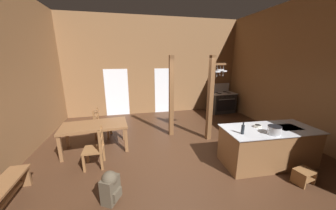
# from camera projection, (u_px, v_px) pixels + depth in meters

# --- Properties ---
(ground_plane) EXTENTS (8.48, 8.92, 0.10)m
(ground_plane) POSITION_uv_depth(u_px,v_px,m) (180.00, 159.00, 4.54)
(ground_plane) COLOR #422819
(wall_back) EXTENTS (8.48, 0.14, 4.23)m
(wall_back) POSITION_uv_depth(u_px,v_px,m) (155.00, 67.00, 7.88)
(wall_back) COLOR brown
(wall_back) RESTS_ON ground_plane
(wall_right) EXTENTS (0.14, 8.92, 4.23)m
(wall_right) POSITION_uv_depth(u_px,v_px,m) (318.00, 72.00, 4.82)
(wall_right) COLOR brown
(wall_right) RESTS_ON ground_plane
(glazed_door_back_left) EXTENTS (1.00, 0.01, 2.05)m
(glazed_door_back_left) POSITION_uv_depth(u_px,v_px,m) (117.00, 93.00, 7.73)
(glazed_door_back_left) COLOR white
(glazed_door_back_left) RESTS_ON ground_plane
(glazed_panel_back_right) EXTENTS (0.84, 0.01, 2.05)m
(glazed_panel_back_right) POSITION_uv_depth(u_px,v_px,m) (164.00, 91.00, 8.18)
(glazed_panel_back_right) COLOR white
(glazed_panel_back_right) RESTS_ON ground_plane
(kitchen_island) EXTENTS (2.20, 1.06, 0.90)m
(kitchen_island) POSITION_uv_depth(u_px,v_px,m) (267.00, 146.00, 4.19)
(kitchen_island) COLOR brown
(kitchen_island) RESTS_ON ground_plane
(stove_range) EXTENTS (1.19, 0.88, 1.32)m
(stove_range) POSITION_uv_depth(u_px,v_px,m) (221.00, 102.00, 8.33)
(stove_range) COLOR #252525
(stove_range) RESTS_ON ground_plane
(support_post_with_pot_rack) EXTENTS (0.59, 0.27, 2.58)m
(support_post_with_pot_rack) POSITION_uv_depth(u_px,v_px,m) (211.00, 95.00, 5.26)
(support_post_with_pot_rack) COLOR brown
(support_post_with_pot_rack) RESTS_ON ground_plane
(support_post_center) EXTENTS (0.14, 0.14, 2.58)m
(support_post_center) POSITION_uv_depth(u_px,v_px,m) (171.00, 97.00, 5.59)
(support_post_center) COLOR brown
(support_post_center) RESTS_ON ground_plane
(step_stool) EXTENTS (0.40, 0.34, 0.30)m
(step_stool) POSITION_uv_depth(u_px,v_px,m) (304.00, 175.00, 3.56)
(step_stool) COLOR brown
(step_stool) RESTS_ON ground_plane
(dining_table) EXTENTS (1.78, 1.06, 0.74)m
(dining_table) POSITION_uv_depth(u_px,v_px,m) (95.00, 128.00, 4.79)
(dining_table) COLOR brown
(dining_table) RESTS_ON ground_plane
(ladderback_chair_near_window) EXTENTS (0.49, 0.49, 0.95)m
(ladderback_chair_near_window) POSITION_uv_depth(u_px,v_px,m) (101.00, 123.00, 5.65)
(ladderback_chair_near_window) COLOR brown
(ladderback_chair_near_window) RESTS_ON ground_plane
(ladderback_chair_by_post) EXTENTS (0.44, 0.44, 0.95)m
(ladderback_chair_by_post) POSITION_uv_depth(u_px,v_px,m) (96.00, 149.00, 4.07)
(ladderback_chair_by_post) COLOR brown
(ladderback_chair_by_post) RESTS_ON ground_plane
(backpack) EXTENTS (0.38, 0.39, 0.60)m
(backpack) POSITION_uv_depth(u_px,v_px,m) (110.00, 186.00, 3.07)
(backpack) COLOR #4C4233
(backpack) RESTS_ON ground_plane
(stockpot_on_counter) EXTENTS (0.34, 0.27, 0.19)m
(stockpot_on_counter) POSITION_uv_depth(u_px,v_px,m) (274.00, 130.00, 3.74)
(stockpot_on_counter) COLOR #B7BABF
(stockpot_on_counter) RESTS_ON kitchen_island
(mixing_bowl_on_counter) EXTENTS (0.16, 0.16, 0.06)m
(mixing_bowl_on_counter) POSITION_uv_depth(u_px,v_px,m) (258.00, 126.00, 4.14)
(mixing_bowl_on_counter) COLOR silver
(mixing_bowl_on_counter) RESTS_ON kitchen_island
(bottle_tall_on_counter) EXTENTS (0.07, 0.07, 0.27)m
(bottle_tall_on_counter) POSITION_uv_depth(u_px,v_px,m) (243.00, 129.00, 3.76)
(bottle_tall_on_counter) COLOR #1E2328
(bottle_tall_on_counter) RESTS_ON kitchen_island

